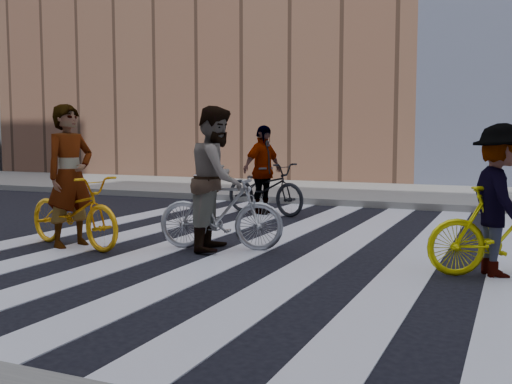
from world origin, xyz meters
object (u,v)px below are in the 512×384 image
Objects in this scene: bike_yellow_left at (74,211)px; rider_mid at (217,178)px; rider_left at (70,176)px; bike_yellow_right at (503,232)px; bike_silver_mid at (221,212)px; rider_right at (500,200)px; rider_rear at (263,170)px; bike_dark_rear at (265,188)px.

rider_mid is (1.91, 0.64, 0.47)m from bike_yellow_left.
rider_left is 2.06m from rider_mid.
rider_left is (-5.55, -0.50, 0.49)m from bike_yellow_right.
bike_silver_mid is 1.02× the size of rider_right.
rider_rear is (-4.49, 3.82, 0.38)m from bike_yellow_right.
bike_yellow_left is at bearing 94.63° from bike_silver_mid.
bike_silver_mid is at bearing -103.44° from rider_mid.
rider_mid is at bearing -147.39° from rider_rear.
rider_right is at bearing -105.76° from bike_silver_mid.
rider_rear reaches higher than bike_yellow_right.
bike_silver_mid is 3.51m from rider_right.
bike_yellow_left is 4.44m from bike_dark_rear.
bike_yellow_right is at bearing -111.48° from rider_rear.
rider_right reaches higher than bike_dark_rear.
bike_yellow_left is 0.49m from rider_left.
bike_silver_mid is at bearing 64.85° from bike_yellow_right.
rider_rear is at bearing 26.48° from rider_right.
rider_left is at bearing 72.26° from bike_yellow_right.
rider_right is 5.86m from rider_rear.
bike_yellow_right is 0.85× the size of bike_dark_rear.
rider_left is at bearing 72.31° from rider_right.
bike_yellow_right is at bearing -70.63° from rider_left.
rider_mid is 1.11× the size of rider_rear.
bike_yellow_right is 0.99× the size of rider_right.
bike_yellow_right is 5.60m from rider_left.
bike_dark_rear is (1.06, 4.31, 0.01)m from bike_yellow_left.
rider_mid is at bearing 76.56° from bike_silver_mid.
bike_silver_mid is (1.96, 0.64, 0.01)m from bike_yellow_left.
rider_rear is at bearing 1.04° from bike_silver_mid.
rider_rear is at bearing 0.31° from rider_mid.
rider_rear is (1.01, 4.31, 0.38)m from bike_yellow_left.
rider_mid is 1.16× the size of rider_right.
bike_yellow_left is at bearing 95.07° from rider_mid.
bike_silver_mid is 3.55m from bike_yellow_right.
rider_left reaches higher than bike_silver_mid.
rider_left is at bearing 94.21° from bike_silver_mid.
bike_dark_rear is 5.83m from rider_right.
bike_yellow_right is 0.34m from rider_right.
rider_right is (3.54, -0.14, -0.13)m from rider_mid.
bike_yellow_left is at bearing -174.31° from rider_rear.
bike_dark_rear is at bearing 26.16° from rider_right.
rider_rear is (-4.44, 3.82, 0.04)m from rider_right.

